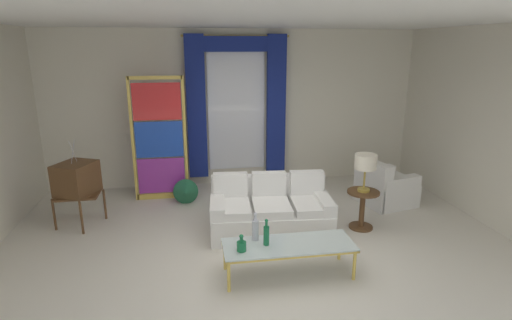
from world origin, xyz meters
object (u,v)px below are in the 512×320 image
object	(u,v)px
bottle_crystal_tall	(255,229)
bottle_amber_squat	(266,234)
coffee_table	(288,246)
armchair_white	(384,188)
vintage_tv	(76,180)
table_lamp_brass	(366,163)
stained_glass_divider	(159,142)
couch_white_long	(270,211)
peacock_figurine	(186,193)
bottle_blue_decanter	(241,245)
round_side_table	(362,206)

from	to	relation	value
bottle_crystal_tall	bottle_amber_squat	xyz separation A→B (m)	(0.11, -0.15, -0.01)
coffee_table	armchair_white	xyz separation A→B (m)	(2.20, 1.96, -0.09)
vintage_tv	armchair_white	bearing A→B (deg)	0.44
bottle_crystal_tall	table_lamp_brass	world-z (taller)	table_lamp_brass
stained_glass_divider	table_lamp_brass	bearing A→B (deg)	-29.98
coffee_table	bottle_crystal_tall	size ratio (longest dim) A/B	4.38
couch_white_long	stained_glass_divider	xyz separation A→B (m)	(-1.67, 1.61, 0.75)
couch_white_long	stained_glass_divider	bearing A→B (deg)	136.08
bottle_amber_squat	vintage_tv	world-z (taller)	vintage_tv
bottle_amber_squat	armchair_white	world-z (taller)	armchair_white
bottle_crystal_tall	peacock_figurine	distance (m)	2.48
bottle_amber_squat	vintage_tv	xyz separation A→B (m)	(-2.57, 1.90, 0.18)
coffee_table	stained_glass_divider	distance (m)	3.37
coffee_table	bottle_blue_decanter	xyz separation A→B (m)	(-0.58, -0.08, 0.10)
bottle_crystal_tall	round_side_table	world-z (taller)	bottle_crystal_tall
armchair_white	peacock_figurine	size ratio (longest dim) A/B	1.63
stained_glass_divider	vintage_tv	bearing A→B (deg)	-141.85
bottle_blue_decanter	armchair_white	size ratio (longest dim) A/B	0.21
peacock_figurine	coffee_table	bearing A→B (deg)	-63.59
bottle_crystal_tall	peacock_figurine	size ratio (longest dim) A/B	0.60
round_side_table	table_lamp_brass	bearing A→B (deg)	90.00
coffee_table	bottle_blue_decanter	world-z (taller)	bottle_blue_decanter
vintage_tv	armchair_white	distance (m)	5.06
stained_glass_divider	round_side_table	bearing A→B (deg)	-29.98
coffee_table	bottle_blue_decanter	size ratio (longest dim) A/B	7.55
bottle_amber_squat	stained_glass_divider	bearing A→B (deg)	115.95
coffee_table	couch_white_long	bearing A→B (deg)	88.91
bottle_blue_decanter	bottle_crystal_tall	size ratio (longest dim) A/B	0.58
round_side_table	table_lamp_brass	distance (m)	0.67
bottle_crystal_tall	vintage_tv	world-z (taller)	vintage_tv
bottle_amber_squat	stained_glass_divider	size ratio (longest dim) A/B	0.15
bottle_amber_squat	peacock_figurine	world-z (taller)	bottle_amber_squat
coffee_table	stained_glass_divider	size ratio (longest dim) A/B	0.71
table_lamp_brass	stained_glass_divider	bearing A→B (deg)	150.02
couch_white_long	bottle_amber_squat	world-z (taller)	couch_white_long
couch_white_long	armchair_white	bearing A→B (deg)	18.14
vintage_tv	round_side_table	xyz separation A→B (m)	(4.25, -0.83, -0.37)
peacock_figurine	table_lamp_brass	distance (m)	3.09
vintage_tv	round_side_table	distance (m)	4.35
coffee_table	table_lamp_brass	xyz separation A→B (m)	(1.41, 1.09, 0.65)
couch_white_long	stained_glass_divider	world-z (taller)	stained_glass_divider
table_lamp_brass	bottle_blue_decanter	bearing A→B (deg)	-149.58
bottle_crystal_tall	round_side_table	xyz separation A→B (m)	(1.79, 0.92, -0.20)
coffee_table	bottle_crystal_tall	distance (m)	0.45
coffee_table	bottle_amber_squat	bearing A→B (deg)	175.73
armchair_white	bottle_blue_decanter	bearing A→B (deg)	-143.69
bottle_crystal_tall	armchair_white	distance (m)	3.15
round_side_table	peacock_figurine	bearing A→B (deg)	152.34
coffee_table	vintage_tv	world-z (taller)	vintage_tv
armchair_white	table_lamp_brass	xyz separation A→B (m)	(-0.78, -0.87, 0.74)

